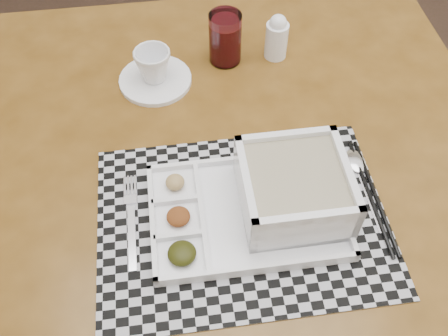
{
  "coord_description": "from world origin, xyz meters",
  "views": [
    {
      "loc": [
        -0.63,
        -0.56,
        1.48
      ],
      "look_at": [
        -0.55,
        -0.06,
        0.82
      ],
      "focal_mm": 40.0,
      "sensor_mm": 36.0,
      "label": 1
    }
  ],
  "objects": [
    {
      "name": "fork",
      "position": [
        -0.72,
        -0.1,
        0.77
      ],
      "size": [
        0.02,
        0.19,
        0.0
      ],
      "color": "silver",
      "rests_on": "placemat"
    },
    {
      "name": "cup",
      "position": [
        -0.65,
        0.22,
        0.81
      ],
      "size": [
        0.09,
        0.09,
        0.07
      ],
      "primitive_type": "imported",
      "rotation": [
        0.0,
        0.0,
        0.19
      ],
      "color": "white",
      "rests_on": "saucer"
    },
    {
      "name": "spoon",
      "position": [
        -0.31,
        -0.06,
        0.77
      ],
      "size": [
        0.04,
        0.18,
        0.01
      ],
      "color": "silver",
      "rests_on": "placemat"
    },
    {
      "name": "creamer_bottle",
      "position": [
        -0.39,
        0.27,
        0.81
      ],
      "size": [
        0.05,
        0.05,
        0.1
      ],
      "color": "white",
      "rests_on": "dining_table"
    },
    {
      "name": "floor",
      "position": [
        0.0,
        0.0,
        0.0
      ],
      "size": [
        5.0,
        5.0,
        0.0
      ],
      "primitive_type": "plane",
      "color": "black",
      "rests_on": "ground"
    },
    {
      "name": "chopsticks",
      "position": [
        -0.31,
        -0.12,
        0.77
      ],
      "size": [
        0.02,
        0.24,
        0.01
      ],
      "color": "black",
      "rests_on": "placemat"
    },
    {
      "name": "dining_table",
      "position": [
        -0.53,
        -0.0,
        0.69
      ],
      "size": [
        1.04,
        1.04,
        0.77
      ],
      "color": "#50320E",
      "rests_on": "ground"
    },
    {
      "name": "placemat",
      "position": [
        -0.53,
        -0.13,
        0.77
      ],
      "size": [
        0.49,
        0.36,
        0.0
      ],
      "primitive_type": "cube",
      "rotation": [
        0.0,
        0.0,
        -0.02
      ],
      "color": "#ABABB3",
      "rests_on": "dining_table"
    },
    {
      "name": "juice_glass",
      "position": [
        -0.5,
        0.27,
        0.82
      ],
      "size": [
        0.07,
        0.07,
        0.11
      ],
      "color": "white",
      "rests_on": "dining_table"
    },
    {
      "name": "serving_tray",
      "position": [
        -0.47,
        -0.12,
        0.81
      ],
      "size": [
        0.33,
        0.23,
        0.1
      ],
      "color": "white",
      "rests_on": "placemat"
    },
    {
      "name": "saucer",
      "position": [
        -0.65,
        0.22,
        0.77
      ],
      "size": [
        0.15,
        0.15,
        0.01
      ],
      "primitive_type": "cylinder",
      "color": "white",
      "rests_on": "dining_table"
    }
  ]
}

